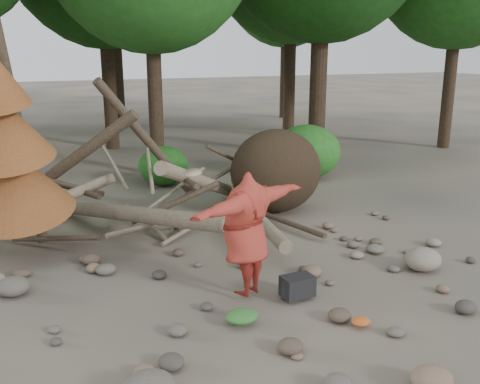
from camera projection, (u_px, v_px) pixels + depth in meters
name	position (u px, v px, depth m)	size (l,w,h in m)	color
ground	(249.00, 309.00, 8.07)	(120.00, 120.00, 0.00)	#514C44
deadfall_pile	(255.00, 175.00, 12.34)	(8.55, 5.24, 3.30)	#332619
dead_conifer	(9.00, 148.00, 9.33)	(2.06, 2.16, 4.35)	#4C3F30
bush_mid	(163.00, 166.00, 15.15)	(1.40, 1.40, 1.12)	#22641D
bush_right	(307.00, 151.00, 15.96)	(2.00, 2.00, 1.60)	#2C7725
frisbee_thrower	(246.00, 234.00, 8.15)	(2.46, 1.59, 2.15)	#A93126
backpack	(297.00, 290.00, 8.32)	(0.49, 0.33, 0.33)	black
cloth_green	(242.00, 319.00, 7.56)	(0.47, 0.39, 0.18)	#31702D
cloth_orange	(361.00, 325.00, 7.50)	(0.28, 0.23, 0.10)	#C05521
boulder_front_right	(432.00, 380.00, 6.10)	(0.50, 0.45, 0.30)	#856753
boulder_mid_right	(423.00, 259.00, 9.42)	(0.67, 0.60, 0.40)	gray
boulder_mid_left	(13.00, 286.00, 8.46)	(0.51, 0.46, 0.31)	#5D564F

